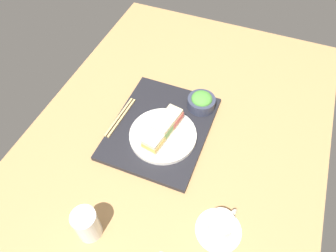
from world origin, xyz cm
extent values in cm
cube|color=tan|center=(0.00, 0.00, -1.50)|extent=(140.00, 100.00, 3.00)
cube|color=black|center=(0.29, -6.29, 0.83)|extent=(40.36, 32.36, 1.67)
cylinder|color=white|center=(3.83, -3.85, 2.45)|extent=(22.71, 22.71, 1.56)
cube|color=beige|center=(-1.83, -2.89, 3.93)|extent=(6.97, 6.14, 1.40)
cube|color=#B74C42|center=(-1.83, -2.89, 5.88)|extent=(7.44, 6.61, 2.50)
cube|color=beige|center=(-1.83, -2.89, 7.83)|extent=(6.97, 6.14, 1.40)
cube|color=beige|center=(3.83, -3.85, 3.99)|extent=(6.97, 6.14, 1.53)
cube|color=#669347|center=(3.83, -3.85, 6.04)|extent=(7.29, 6.34, 2.58)
cube|color=beige|center=(3.83, -3.85, 8.10)|extent=(6.97, 6.14, 1.53)
cube|color=beige|center=(9.50, -4.81, 3.98)|extent=(6.97, 6.14, 1.51)
cube|color=gold|center=(9.50, -4.81, 5.64)|extent=(7.09, 6.39, 1.81)
cube|color=beige|center=(9.50, -4.81, 7.30)|extent=(6.97, 6.14, 1.51)
cylinder|color=#33384C|center=(-13.89, 3.89, 3.70)|extent=(10.00, 10.00, 4.06)
ellipsoid|color=#4C9338|center=(-13.89, 3.89, 5.73)|extent=(7.54, 7.54, 4.14)
cube|color=tan|center=(1.74, -21.57, 2.02)|extent=(18.85, 1.78, 0.70)
cube|color=tan|center=(1.81, -20.42, 2.02)|extent=(18.85, 1.78, 0.70)
cylinder|color=silver|center=(27.25, 22.54, 0.40)|extent=(13.12, 13.12, 0.80)
cylinder|color=silver|center=(27.25, 22.54, 4.18)|extent=(7.30, 7.30, 6.76)
cylinder|color=#382111|center=(27.25, 22.54, 7.16)|extent=(6.72, 6.72, 0.40)
torus|color=silver|center=(23.50, 24.54, 4.18)|extent=(4.42, 2.86, 4.59)
cylinder|color=silver|center=(40.76, -10.82, 5.43)|extent=(6.79, 6.79, 10.87)
camera|label=1|loc=(61.18, 20.72, 88.26)|focal=33.60mm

